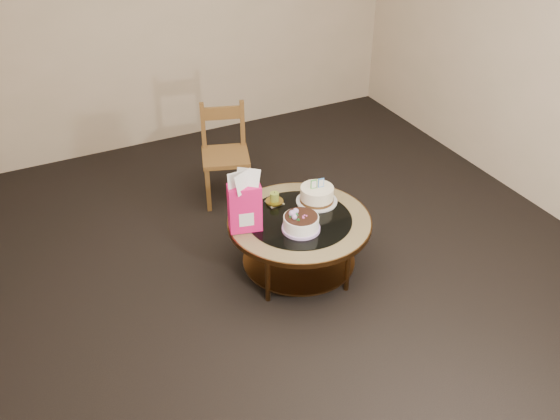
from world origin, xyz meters
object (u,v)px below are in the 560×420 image
cream_cake (317,195)px  dining_chair (225,154)px  decorated_cake (301,224)px  coffee_table (299,228)px  gift_bag (245,202)px

cream_cake → dining_chair: size_ratio=0.36×
decorated_cake → dining_chair: dining_chair is taller
coffee_table → decorated_cake: size_ratio=3.86×
decorated_cake → dining_chair: (-0.03, 1.31, -0.08)m
coffee_table → decorated_cake: 0.19m
cream_cake → dining_chair: bearing=112.5°
cream_cake → coffee_table: bearing=-140.5°
cream_cake → dining_chair: dining_chair is taller
coffee_table → dining_chair: bearing=93.9°
coffee_table → decorated_cake: bearing=-114.5°
decorated_cake → gift_bag: size_ratio=0.60×
coffee_table → gift_bag: bearing=170.8°
dining_chair → decorated_cake: bearing=-70.7°
coffee_table → cream_cake: cream_cake is taller
decorated_cake → gift_bag: gift_bag is taller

